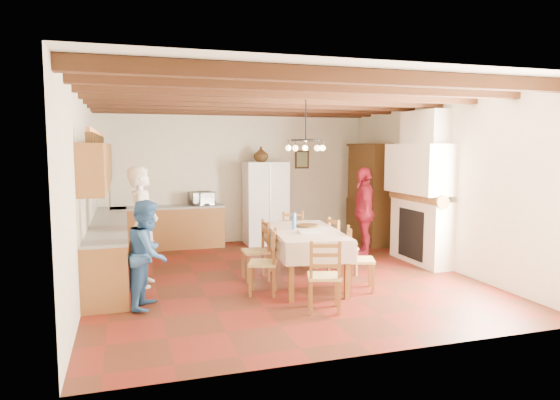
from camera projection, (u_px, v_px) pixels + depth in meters
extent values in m
cube|color=#4A1F12|center=(280.00, 277.00, 8.27)|extent=(6.00, 6.50, 0.02)
cube|color=white|center=(280.00, 93.00, 7.95)|extent=(6.00, 6.50, 0.02)
cube|color=beige|center=(237.00, 176.00, 11.21)|extent=(6.00, 0.02, 3.00)
cube|color=beige|center=(376.00, 212.00, 5.02)|extent=(6.00, 0.02, 3.00)
cube|color=beige|center=(82.00, 192.00, 7.22)|extent=(0.02, 6.50, 3.00)
cube|color=beige|center=(439.00, 183.00, 9.00)|extent=(0.02, 6.50, 3.00)
cube|color=brown|center=(109.00, 249.00, 8.42)|extent=(0.60, 4.30, 0.86)
cube|color=brown|center=(169.00, 228.00, 10.57)|extent=(2.30, 0.60, 0.86)
cube|color=slate|center=(108.00, 223.00, 8.38)|extent=(0.62, 4.30, 0.04)
cube|color=slate|center=(168.00, 207.00, 10.52)|extent=(2.34, 0.62, 0.04)
cube|color=#EDE4CD|center=(89.00, 204.00, 8.26)|extent=(0.03, 4.30, 0.60)
cube|color=#EDE4CD|center=(167.00, 191.00, 10.76)|extent=(2.30, 0.03, 0.60)
cube|color=brown|center=(98.00, 165.00, 8.24)|extent=(0.35, 4.20, 0.70)
cube|color=#312518|center=(302.00, 160.00, 11.60)|extent=(0.34, 0.03, 0.42)
cube|color=white|center=(265.00, 203.00, 11.03)|extent=(0.93, 0.77, 1.82)
cube|color=beige|center=(305.00, 232.00, 7.78)|extent=(1.23, 2.06, 0.05)
cube|color=brown|center=(291.00, 273.00, 6.90)|extent=(0.08, 0.08, 0.81)
cube|color=brown|center=(347.00, 271.00, 7.04)|extent=(0.08, 0.08, 0.81)
cube|color=brown|center=(271.00, 248.00, 8.61)|extent=(0.08, 0.08, 0.81)
cube|color=brown|center=(316.00, 247.00, 8.75)|extent=(0.08, 0.08, 0.81)
torus|color=black|center=(306.00, 140.00, 7.63)|extent=(0.47, 0.47, 0.03)
imported|color=white|center=(143.00, 226.00, 7.68)|extent=(0.55, 0.74, 1.87)
imported|color=#2E5791|center=(148.00, 254.00, 6.66)|extent=(0.74, 0.84, 1.45)
imported|color=#A81C32|center=(364.00, 212.00, 9.81)|extent=(0.75, 1.11, 1.75)
imported|color=silver|center=(202.00, 198.00, 10.72)|extent=(0.57, 0.45, 0.28)
imported|color=#34200B|center=(261.00, 154.00, 10.89)|extent=(0.34, 0.34, 0.34)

